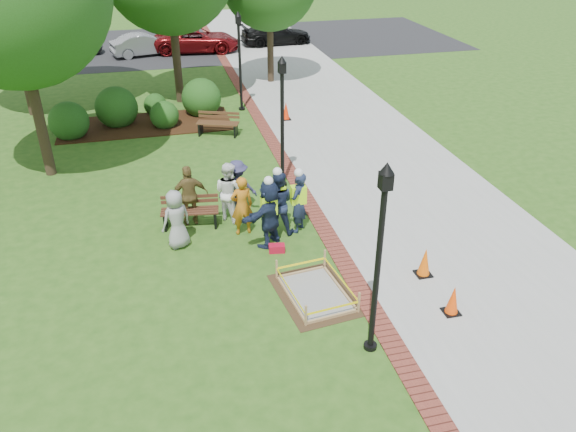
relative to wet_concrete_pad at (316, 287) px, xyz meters
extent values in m
plane|color=#285116|center=(-0.65, 0.97, -0.23)|extent=(100.00, 100.00, 0.00)
cube|color=#9E9E99|center=(4.35, 10.97, -0.22)|extent=(6.00, 60.00, 0.02)
cube|color=maroon|center=(1.10, 10.97, -0.22)|extent=(0.50, 60.00, 0.03)
cube|color=#381E0F|center=(-3.65, 12.97, -0.21)|extent=(7.00, 3.00, 0.05)
cube|color=black|center=(-0.65, 27.97, -0.23)|extent=(36.00, 12.00, 0.01)
cube|color=#47331E|center=(0.00, 0.00, -0.23)|extent=(1.97, 2.49, 0.01)
cube|color=gray|center=(0.00, 0.00, -0.21)|extent=(1.41, 1.93, 0.04)
cube|color=tan|center=(0.00, 0.00, -0.19)|extent=(1.54, 2.07, 0.08)
cube|color=tan|center=(0.00, 0.00, 0.04)|extent=(1.58, 2.10, 0.55)
cube|color=yellow|center=(0.00, 0.00, 0.07)|extent=(1.52, 2.04, 0.06)
cube|color=#522D1C|center=(-2.59, 3.99, 0.27)|extent=(1.69, 0.70, 0.04)
cube|color=#522D1C|center=(-2.56, 4.25, 0.52)|extent=(1.63, 0.27, 0.26)
cube|color=black|center=(-2.59, 3.99, 0.01)|extent=(1.54, 0.74, 0.48)
cube|color=#57311E|center=(-0.85, 11.06, 0.28)|extent=(1.74, 1.05, 0.04)
cube|color=#57311E|center=(-0.76, 11.31, 0.53)|extent=(1.58, 0.64, 0.27)
cube|color=black|center=(-0.85, 11.06, 0.01)|extent=(1.61, 1.06, 0.49)
cube|color=black|center=(2.81, -1.40, -0.21)|extent=(0.38, 0.38, 0.05)
cone|color=#FF4908|center=(2.81, -1.40, 0.16)|extent=(0.30, 0.30, 0.69)
cube|color=black|center=(2.85, 0.13, -0.21)|extent=(0.40, 0.40, 0.05)
cone|color=#FB6007|center=(2.85, 0.13, 0.18)|extent=(0.31, 0.31, 0.73)
cube|color=black|center=(2.22, 12.18, -0.21)|extent=(0.40, 0.40, 0.05)
cone|color=#FF3008|center=(2.22, 12.18, 0.18)|extent=(0.31, 0.31, 0.73)
cube|color=#B40D28|center=(-0.48, 2.07, -0.13)|extent=(0.46, 0.30, 0.21)
cylinder|color=black|center=(0.60, -2.03, 1.67)|extent=(0.12, 0.12, 3.80)
cube|color=black|center=(0.60, -2.03, 3.67)|extent=(0.22, 0.22, 0.32)
cone|color=black|center=(0.60, -2.03, 3.92)|extent=(0.28, 0.28, 0.22)
cylinder|color=black|center=(0.60, -2.03, -0.18)|extent=(0.28, 0.28, 0.10)
cylinder|color=black|center=(0.60, 5.97, 1.67)|extent=(0.12, 0.12, 3.80)
cube|color=black|center=(0.60, 5.97, 3.67)|extent=(0.22, 0.22, 0.32)
cone|color=black|center=(0.60, 5.97, 3.92)|extent=(0.28, 0.28, 0.22)
cylinder|color=black|center=(0.60, 5.97, -0.18)|extent=(0.28, 0.28, 0.10)
cylinder|color=black|center=(0.60, 13.97, 1.67)|extent=(0.12, 0.12, 3.80)
cube|color=black|center=(0.60, 13.97, 3.67)|extent=(0.22, 0.22, 0.32)
cone|color=black|center=(0.60, 13.97, 3.92)|extent=(0.28, 0.28, 0.22)
cylinder|color=black|center=(0.60, 13.97, -0.18)|extent=(0.28, 0.28, 0.10)
cylinder|color=#3D2D1E|center=(-6.95, 8.77, 2.22)|extent=(0.35, 0.35, 4.91)
cylinder|color=#3D2D1E|center=(-1.99, 15.89, 2.20)|extent=(0.37, 0.37, 4.86)
cylinder|color=#3D2D1E|center=(2.86, 18.15, 1.78)|extent=(0.32, 0.32, 4.03)
cylinder|color=#3D2D1E|center=(-8.44, 15.59, 2.82)|extent=(0.41, 0.41, 6.11)
sphere|color=#204814|center=(-6.57, 12.23, -0.23)|extent=(1.56, 1.56, 1.56)
sphere|color=#204814|center=(-4.77, 13.28, -0.23)|extent=(1.75, 1.75, 1.75)
sphere|color=#204814|center=(-2.87, 12.53, -0.23)|extent=(1.19, 1.19, 1.19)
sphere|color=#204814|center=(-1.19, 13.79, -0.23)|extent=(1.72, 1.72, 1.72)
sphere|color=#204814|center=(-3.18, 14.27, -0.23)|extent=(1.00, 1.00, 1.00)
imported|color=gray|center=(-3.01, 2.99, 0.60)|extent=(0.63, 0.54, 1.66)
imported|color=#BC6916|center=(-1.20, 3.25, 0.64)|extent=(0.59, 0.41, 1.74)
imported|color=white|center=(-1.43, 4.15, 0.66)|extent=(0.65, 0.68, 1.80)
imported|color=brown|center=(-2.55, 4.15, 0.67)|extent=(0.61, 0.43, 1.81)
imported|color=#333257|center=(-1.13, 4.40, 0.63)|extent=(0.59, 0.43, 1.73)
imported|color=#191D41|center=(-0.58, 2.52, 0.71)|extent=(0.71, 0.69, 1.89)
cube|color=#AEF514|center=(-0.58, 2.52, 0.98)|extent=(0.42, 0.26, 0.52)
sphere|color=white|center=(-0.58, 2.52, 1.68)|extent=(0.25, 0.25, 0.25)
imported|color=#1D2A4B|center=(0.36, 3.03, 0.65)|extent=(0.64, 0.67, 1.78)
cube|color=#AEF514|center=(0.36, 3.03, 0.91)|extent=(0.42, 0.26, 0.52)
sphere|color=white|center=(0.36, 3.03, 1.57)|extent=(0.25, 0.25, 0.25)
imported|color=#16183A|center=(-0.23, 3.04, 0.70)|extent=(0.67, 0.52, 1.87)
cube|color=#AEF514|center=(-0.23, 3.04, 0.96)|extent=(0.42, 0.26, 0.52)
sphere|color=white|center=(-0.23, 3.04, 1.66)|extent=(0.25, 0.25, 0.25)
imported|color=#29292C|center=(-7.85, 26.90, -0.23)|extent=(1.97, 4.42, 1.43)
imported|color=gray|center=(-3.39, 25.56, -0.23)|extent=(2.94, 4.70, 1.42)
imported|color=maroon|center=(-0.20, 25.76, -0.23)|extent=(2.63, 5.07, 1.59)
imported|color=black|center=(5.06, 26.66, -0.23)|extent=(2.27, 4.60, 1.46)
camera|label=1|loc=(-3.22, -10.31, 7.97)|focal=35.00mm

